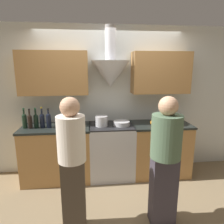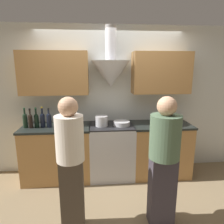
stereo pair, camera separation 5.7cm
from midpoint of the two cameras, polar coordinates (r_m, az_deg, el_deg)
The scene contains 15 objects.
ground_plane at distance 3.47m, azimuth 0.90°, elevation -20.45°, with size 12.00×12.00×0.00m, color #847051.
wall_back at distance 3.54m, azimuth -0.38°, elevation 5.81°, with size 8.40×0.64×2.60m.
counter_left at distance 3.59m, azimuth -14.86°, elevation -11.15°, with size 1.13×0.62×0.93m.
counter_right at distance 3.73m, azimuth 13.94°, elevation -10.19°, with size 1.01×0.62×0.93m.
stove_range at distance 3.55m, azimuth 0.32°, elevation -10.93°, with size 0.75×0.60×0.93m.
wine_bottle_0 at distance 3.50m, azimuth -23.15°, elevation -2.01°, with size 0.07×0.07×0.33m.
wine_bottle_1 at distance 3.46m, azimuth -21.84°, elevation -2.18°, with size 0.07×0.07×0.32m.
wine_bottle_2 at distance 3.45m, azimuth -20.34°, elevation -2.06°, with size 0.07×0.07×0.33m.
wine_bottle_3 at distance 3.43m, azimuth -18.77°, elevation -1.97°, with size 0.07×0.07×0.34m.
wine_bottle_4 at distance 3.39m, azimuth -17.09°, elevation -2.04°, with size 0.08×0.08×0.32m.
stock_pot at distance 3.32m, azimuth -2.50°, elevation -2.59°, with size 0.20×0.20×0.17m.
mixing_bowl at distance 3.37m, azimuth 3.25°, elevation -3.25°, with size 0.28×0.28×0.07m.
orange_fruit at distance 3.47m, azimuth 12.00°, elevation -3.01°, with size 0.08×0.08×0.08m.
person_foreground_left at distance 2.35m, azimuth -11.04°, elevation -12.92°, with size 0.31×0.31×1.59m.
person_foreground_right at distance 2.46m, azimuth 15.25°, elevation -12.37°, with size 0.35×0.35×1.59m.
Camera 2 is at (-0.28, -2.89, 1.90)m, focal length 32.00 mm.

